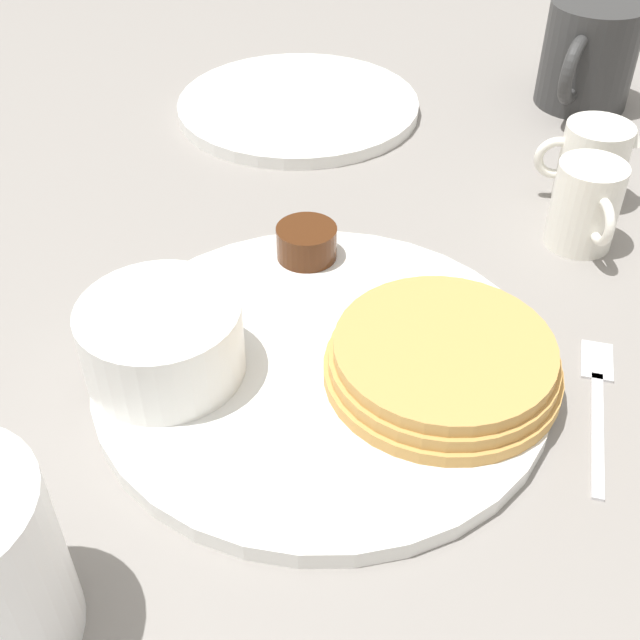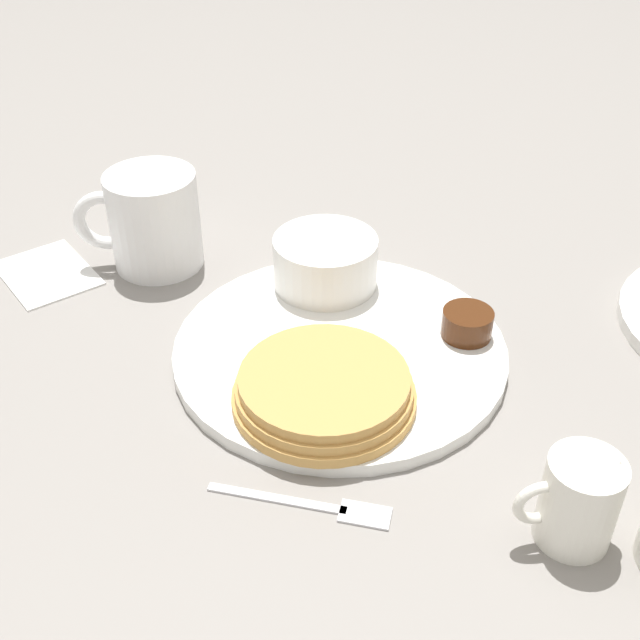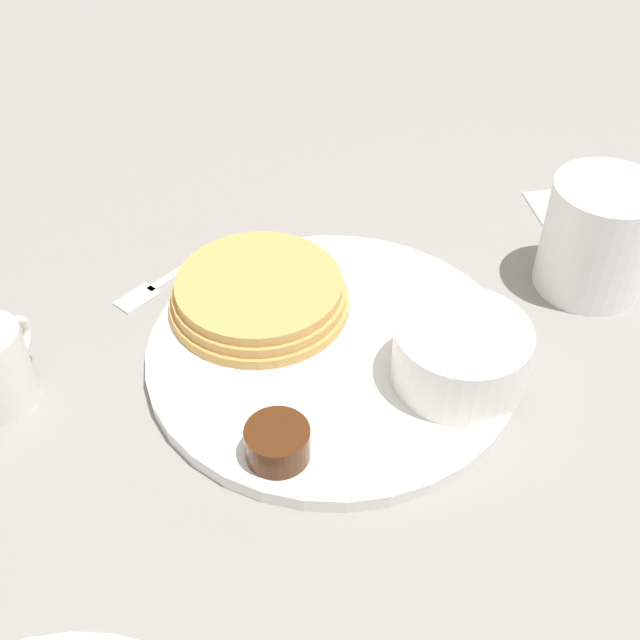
{
  "view_description": "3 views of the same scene",
  "coord_description": "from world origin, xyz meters",
  "views": [
    {
      "loc": [
        0.24,
        0.28,
        0.36
      ],
      "look_at": [
        -0.0,
        -0.01,
        0.04
      ],
      "focal_mm": 45.0,
      "sensor_mm": 36.0,
      "label": 1
    },
    {
      "loc": [
        -0.4,
        0.38,
        0.44
      ],
      "look_at": [
        0.01,
        0.02,
        0.04
      ],
      "focal_mm": 45.0,
      "sensor_mm": 36.0,
      "label": 2
    },
    {
      "loc": [
        -0.12,
        -0.43,
        0.44
      ],
      "look_at": [
        -0.01,
        0.01,
        0.03
      ],
      "focal_mm": 45.0,
      "sensor_mm": 36.0,
      "label": 3
    }
  ],
  "objects": [
    {
      "name": "ground_plane",
      "position": [
        0.0,
        0.0,
        0.0
      ],
      "size": [
        4.0,
        4.0,
        0.0
      ],
      "primitive_type": "plane",
      "color": "gray"
    },
    {
      "name": "plate",
      "position": [
        0.0,
        0.0,
        0.01
      ],
      "size": [
        0.29,
        0.29,
        0.01
      ],
      "color": "white",
      "rests_on": "ground_plane"
    },
    {
      "name": "pancake_stack",
      "position": [
        -0.05,
        0.06,
        0.03
      ],
      "size": [
        0.15,
        0.15,
        0.03
      ],
      "color": "tan",
      "rests_on": "plate"
    },
    {
      "name": "bowl",
      "position": [
        0.08,
        -0.05,
        0.04
      ],
      "size": [
        0.1,
        0.1,
        0.05
      ],
      "color": "white",
      "rests_on": "plate"
    },
    {
      "name": "syrup_cup",
      "position": [
        -0.06,
        -0.09,
        0.02
      ],
      "size": [
        0.04,
        0.04,
        0.02
      ],
      "color": "#47230F",
      "rests_on": "plate"
    },
    {
      "name": "butter_ramekin",
      "position": [
        0.08,
        -0.07,
        0.03
      ],
      "size": [
        0.05,
        0.05,
        0.05
      ],
      "color": "white",
      "rests_on": "plate"
    },
    {
      "name": "coffee_mug",
      "position": [
        0.24,
        0.04,
        0.05
      ],
      "size": [
        0.1,
        0.11,
        0.1
      ],
      "color": "white",
      "rests_on": "ground_plane"
    },
    {
      "name": "fork",
      "position": [
        -0.12,
        0.13,
        0.0
      ],
      "size": [
        0.12,
        0.09,
        0.0
      ],
      "color": "silver",
      "rests_on": "ground_plane"
    },
    {
      "name": "napkin",
      "position": [
        0.29,
        0.13,
        0.0
      ],
      "size": [
        0.11,
        0.09,
        0.0
      ],
      "color": "white",
      "rests_on": "ground_plane"
    }
  ]
}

